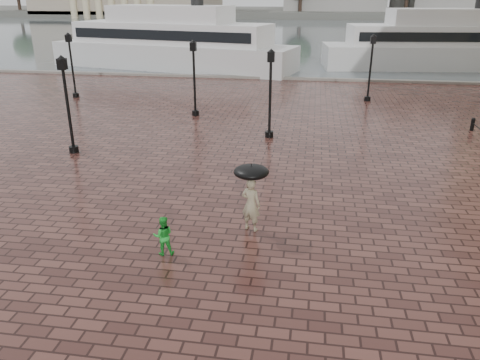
# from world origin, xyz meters

# --- Properties ---
(ground) EXTENTS (300.00, 300.00, 0.00)m
(ground) POSITION_xyz_m (0.00, 0.00, 0.00)
(ground) COLOR #371C19
(ground) RESTS_ON ground
(harbour_water) EXTENTS (240.00, 240.00, 0.00)m
(harbour_water) POSITION_xyz_m (0.00, 92.00, 0.00)
(harbour_water) COLOR #485158
(harbour_water) RESTS_ON ground
(quay_edge) EXTENTS (80.00, 0.60, 0.30)m
(quay_edge) POSITION_xyz_m (0.00, 32.00, 0.00)
(quay_edge) COLOR slate
(quay_edge) RESTS_ON ground
(far_shore) EXTENTS (300.00, 60.00, 2.00)m
(far_shore) POSITION_xyz_m (0.00, 160.00, 1.00)
(far_shore) COLOR #4C4C47
(far_shore) RESTS_ON ground
(street_lamps) EXTENTS (21.44, 14.44, 4.40)m
(street_lamps) POSITION_xyz_m (-1.60, 17.60, 2.33)
(street_lamps) COLOR black
(street_lamps) RESTS_ON ground
(adult_pedestrian) EXTENTS (0.75, 0.61, 1.76)m
(adult_pedestrian) POSITION_xyz_m (3.43, 3.50, 0.88)
(adult_pedestrian) COLOR gray
(adult_pedestrian) RESTS_ON ground
(child_pedestrian) EXTENTS (0.69, 0.60, 1.19)m
(child_pedestrian) POSITION_xyz_m (1.13, 1.60, 0.60)
(child_pedestrian) COLOR green
(child_pedestrian) RESTS_ON ground
(ferry_near) EXTENTS (25.70, 11.50, 8.20)m
(ferry_near) POSITION_xyz_m (-9.08, 37.00, 2.46)
(ferry_near) COLOR silver
(ferry_near) RESTS_ON ground
(ferry_far) EXTENTS (24.21, 8.13, 7.79)m
(ferry_far) POSITION_xyz_m (17.95, 41.03, 2.34)
(ferry_far) COLOR silver
(ferry_far) RESTS_ON ground
(umbrella) EXTENTS (1.10, 1.10, 1.16)m
(umbrella) POSITION_xyz_m (3.43, 3.50, 1.99)
(umbrella) COLOR black
(umbrella) RESTS_ON ground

